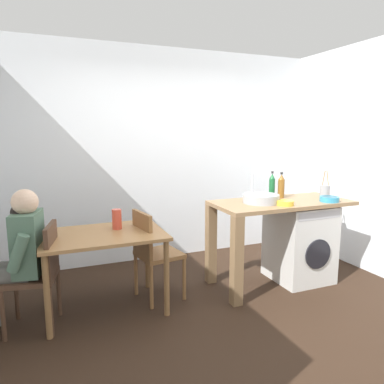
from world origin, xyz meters
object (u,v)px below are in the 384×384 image
Objects in this scene: chair_opposite at (153,250)px; utensil_crock at (325,190)px; seated_person at (18,253)px; colander at (329,199)px; bottle_squat_brown at (281,186)px; washing_machine at (299,242)px; mixing_bowl at (285,203)px; bottle_tall_green at (272,186)px; vase at (117,219)px; chair_person_seat at (40,270)px; dining_table at (103,243)px.

utensil_crock is at bearing 77.50° from chair_opposite.
colander is (3.04, -0.23, 0.28)m from seated_person.
bottle_squat_brown is at bearing 131.36° from colander.
washing_machine is at bearing 130.74° from colander.
bottle_tall_green is at bearing 74.00° from mixing_bowl.
vase is (-1.75, -0.02, -0.22)m from bottle_tall_green.
bottle_squat_brown is at bearing 167.31° from utensil_crock.
colander is at bearing -2.07° from mixing_bowl.
chair_opposite is 0.47m from vase.
bottle_tall_green is (-0.25, 0.21, 0.63)m from washing_machine.
seated_person is 6.27× the size of vase.
washing_machine is at bearing -5.61° from vase.
washing_machine is 2.87× the size of bottle_tall_green.
bottle_tall_green and utensil_crock have the same top height.
bottle_squat_brown is at bearing 60.02° from mixing_bowl.
vase is at bearing 166.43° from mixing_bowl.
chair_opposite is at bearing -176.81° from bottle_tall_green.
bottle_tall_green is 1.50× the size of colander.
vase reaches higher than washing_machine.
washing_machine is at bearing -40.61° from bottle_tall_green.
chair_opposite is at bearing 165.78° from mixing_bowl.
bottle_squat_brown is at bearing -0.83° from vase.
chair_opposite is 4.50× the size of colander.
bottle_tall_green is 1.76m from vase.
utensil_crock reaches higher than chair_person_seat.
mixing_bowl reaches higher than vase.
bottle_squat_brown is at bearing -24.42° from bottle_tall_green.
dining_table is 1.28× the size of washing_machine.
colander reaches higher than dining_table.
washing_machine is at bearing -171.90° from utensil_crock.
mixing_bowl is (1.78, -0.29, 0.30)m from dining_table.
chair_person_seat is 0.23m from seated_person.
vase is at bearing -179.48° from bottle_tall_green.
bottle_squat_brown is (-0.15, 0.17, 0.62)m from washing_machine.
utensil_crock is 0.33m from colander.
mixing_bowl reaches higher than washing_machine.
chair_opposite is 1.68m from washing_machine.
dining_table is at bearing 172.34° from colander.
bottle_squat_brown reaches higher than washing_machine.
bottle_squat_brown is 0.97× the size of utensil_crock.
dining_table is 1.95m from bottle_tall_green.
vase is at bearing 33.69° from dining_table.
chair_person_seat is 3.10× the size of bottle_squat_brown.
dining_table is 3.67× the size of bottle_tall_green.
chair_opposite is 4.70× the size of vase.
vase reaches higher than chair_opposite.
colander is at bearing -44.66° from bottle_tall_green.
vase is at bearing 169.27° from colander.
seated_person is 4.01× the size of utensil_crock.
colander is (0.34, -0.39, -0.10)m from bottle_squat_brown.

